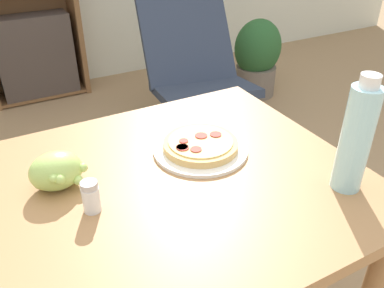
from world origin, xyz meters
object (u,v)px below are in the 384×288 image
grape_bunch (56,171)px  potted_plant_floor (257,58)px  pizza_on_plate (200,146)px  salt_shaker (91,197)px  lounge_chair_far (195,93)px  drink_bottle (356,138)px

grape_bunch → potted_plant_floor: 2.38m
pizza_on_plate → salt_shaker: (-0.33, -0.10, 0.02)m
grape_bunch → lounge_chair_far: lounge_chair_far is taller
lounge_chair_far → pizza_on_plate: bearing=-107.6°
salt_shaker → grape_bunch: bearing=110.8°
drink_bottle → salt_shaker: (-0.56, 0.20, -0.10)m
grape_bunch → lounge_chair_far: (1.04, 1.21, -0.50)m
potted_plant_floor → grape_bunch: bearing=-138.9°
drink_bottle → potted_plant_floor: drink_bottle is taller
grape_bunch → salt_shaker: grape_bunch is taller
pizza_on_plate → salt_shaker: 0.35m
drink_bottle → potted_plant_floor: size_ratio=0.49×
salt_shaker → potted_plant_floor: size_ratio=0.13×
grape_bunch → drink_bottle: (0.60, -0.32, 0.09)m
pizza_on_plate → lounge_chair_far: lounge_chair_far is taller
pizza_on_plate → potted_plant_floor: 2.13m
pizza_on_plate → drink_bottle: drink_bottle is taller
pizza_on_plate → drink_bottle: 0.40m
salt_shaker → lounge_chair_far: bearing=53.2°
pizza_on_plate → potted_plant_floor: pizza_on_plate is taller
drink_bottle → lounge_chair_far: 1.70m
drink_bottle → grape_bunch: bearing=151.8°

